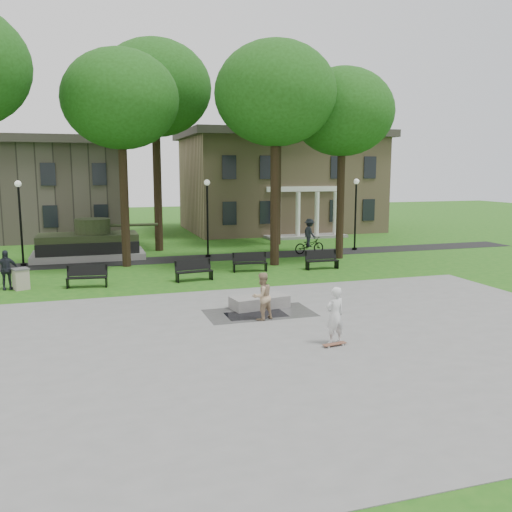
{
  "coord_description": "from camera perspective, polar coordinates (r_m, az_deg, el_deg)",
  "views": [
    {
      "loc": [
        -6.47,
        -19.93,
        5.28
      ],
      "look_at": [
        0.81,
        3.4,
        1.4
      ],
      "focal_mm": 38.0,
      "sensor_mm": 36.0,
      "label": 1
    }
  ],
  "objects": [
    {
      "name": "concrete_block",
      "position": [
        21.0,
        0.37,
        -4.85
      ],
      "size": [
        2.32,
        1.31,
        0.45
      ],
      "primitive_type": "cube",
      "rotation": [
        0.0,
        0.0,
        0.15
      ],
      "color": "gray",
      "rests_on": "plaza"
    },
    {
      "name": "building_left",
      "position": [
        46.68,
        -23.04,
        6.24
      ],
      "size": [
        15.0,
        10.0,
        7.2
      ],
      "primitive_type": "cube",
      "color": "#4C443D",
      "rests_on": "ground"
    },
    {
      "name": "pedestrian_walker",
      "position": [
        26.55,
        -24.85,
        -1.33
      ],
      "size": [
        1.11,
        0.65,
        1.78
      ],
      "primitive_type": "imported",
      "rotation": [
        0.0,
        0.0,
        0.21
      ],
      "color": "#20242B",
      "rests_on": "ground"
    },
    {
      "name": "park_bench_1",
      "position": [
        26.3,
        -6.56,
        -1.46
      ],
      "size": [
        1.84,
        0.74,
        1.0
      ],
      "rotation": [
        0.0,
        0.0,
        0.13
      ],
      "color": "black",
      "rests_on": "ground"
    },
    {
      "name": "tank_monument",
      "position": [
        34.21,
        -17.17,
        1.19
      ],
      "size": [
        7.45,
        3.4,
        2.4
      ],
      "color": "gray",
      "rests_on": "ground"
    },
    {
      "name": "park_bench_3",
      "position": [
        29.44,
        6.91,
        -0.34
      ],
      "size": [
        1.81,
        0.55,
        1.0
      ],
      "rotation": [
        0.0,
        0.0,
        -0.01
      ],
      "color": "black",
      "rests_on": "ground"
    },
    {
      "name": "plaza",
      "position": [
        17.1,
        5.87,
        -8.97
      ],
      "size": [
        22.0,
        16.0,
        0.02
      ],
      "primitive_type": "cube",
      "color": "gray",
      "rests_on": "ground"
    },
    {
      "name": "tree_2",
      "position": [
        30.39,
        2.06,
        16.65
      ],
      "size": [
        6.6,
        6.6,
        12.16
      ],
      "color": "black",
      "rests_on": "ground"
    },
    {
      "name": "lamp_left",
      "position": [
        32.52,
        -23.57,
        3.88
      ],
      "size": [
        0.36,
        0.36,
        4.73
      ],
      "color": "black",
      "rests_on": "ground"
    },
    {
      "name": "friend_watching",
      "position": [
        19.2,
        0.64,
        -4.26
      ],
      "size": [
        1.01,
        0.9,
        1.7
      ],
      "primitive_type": "imported",
      "rotation": [
        0.0,
        0.0,
        3.52
      ],
      "color": "tan",
      "rests_on": "plaza"
    },
    {
      "name": "trash_bin",
      "position": [
        26.39,
        -23.52,
        -2.2
      ],
      "size": [
        0.87,
        0.87,
        0.96
      ],
      "rotation": [
        0.0,
        0.0,
        0.4
      ],
      "color": "#A69A88",
      "rests_on": "ground"
    },
    {
      "name": "tree_5",
      "position": [
        38.92,
        2.33,
        15.49
      ],
      "size": [
        6.4,
        6.4,
        12.44
      ],
      "color": "black",
      "rests_on": "ground"
    },
    {
      "name": "park_bench_2",
      "position": [
        28.52,
        -0.69,
        -0.58
      ],
      "size": [
        1.84,
        0.72,
        1.0
      ],
      "rotation": [
        0.0,
        0.0,
        -0.11
      ],
      "color": "black",
      "rests_on": "ground"
    },
    {
      "name": "tree_1",
      "position": [
        30.71,
        -14.07,
        15.63
      ],
      "size": [
        6.2,
        6.2,
        11.63
      ],
      "color": "black",
      "rests_on": "ground"
    },
    {
      "name": "tree_4",
      "position": [
        36.56,
        -10.61,
        16.91
      ],
      "size": [
        7.2,
        7.2,
        13.5
      ],
      "color": "black",
      "rests_on": "ground"
    },
    {
      "name": "skateboard",
      "position": [
        16.76,
        8.26,
        -9.24
      ],
      "size": [
        0.8,
        0.32,
        0.07
      ],
      "primitive_type": "cube",
      "rotation": [
        0.0,
        0.0,
        0.16
      ],
      "color": "brown",
      "rests_on": "plaza"
    },
    {
      "name": "lamp_right",
      "position": [
        36.51,
        10.45,
        4.96
      ],
      "size": [
        0.36,
        0.36,
        4.73
      ],
      "color": "black",
      "rests_on": "ground"
    },
    {
      "name": "lamp_mid",
      "position": [
        33.07,
        -5.14,
        4.67
      ],
      "size": [
        0.36,
        0.36,
        4.73
      ],
      "color": "black",
      "rests_on": "ground"
    },
    {
      "name": "tree_3",
      "position": [
        32.96,
        9.1,
        14.69
      ],
      "size": [
        6.0,
        6.0,
        11.19
      ],
      "color": "black",
      "rests_on": "ground"
    },
    {
      "name": "building_right",
      "position": [
        48.8,
        2.41,
        7.91
      ],
      "size": [
        17.0,
        12.0,
        8.6
      ],
      "color": "#9E8460",
      "rests_on": "ground"
    },
    {
      "name": "skateboarder",
      "position": [
        16.76,
        8.3,
        -6.2
      ],
      "size": [
        0.72,
        0.55,
        1.77
      ],
      "primitive_type": "imported",
      "rotation": [
        0.0,
        0.0,
        3.36
      ],
      "color": "silver",
      "rests_on": "plaza"
    },
    {
      "name": "puddle",
      "position": [
        20.03,
        -0.0,
        -6.2
      ],
      "size": [
        2.2,
        1.2,
        0.0
      ],
      "primitive_type": "cube",
      "color": "black",
      "rests_on": "plaza"
    },
    {
      "name": "ground",
      "position": [
        21.61,
        0.63,
        -5.12
      ],
      "size": [
        120.0,
        120.0,
        0.0
      ],
      "primitive_type": "plane",
      "color": "#1B5313",
      "rests_on": "ground"
    },
    {
      "name": "footpath",
      "position": [
        33.0,
        -5.81,
        -0.22
      ],
      "size": [
        44.0,
        2.6,
        0.01
      ],
      "primitive_type": "cube",
      "color": "black",
      "rests_on": "ground"
    },
    {
      "name": "park_bench_0",
      "position": [
        25.85,
        -17.38,
        -2.0
      ],
      "size": [
        1.84,
        0.77,
        1.0
      ],
      "rotation": [
        0.0,
        0.0,
        -0.14
      ],
      "color": "black",
      "rests_on": "ground"
    },
    {
      "name": "cyclist",
      "position": [
        34.73,
        5.64,
        1.75
      ],
      "size": [
        2.11,
        1.22,
        2.24
      ],
      "rotation": [
        0.0,
        0.0,
        1.68
      ],
      "color": "black",
      "rests_on": "ground"
    }
  ]
}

